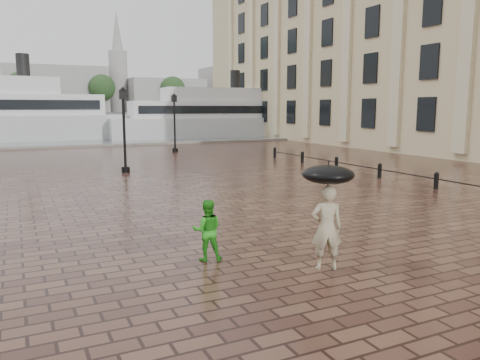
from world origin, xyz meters
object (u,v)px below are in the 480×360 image
object	(u,v)px
street_lamps	(30,128)
child_pedestrian	(207,230)
ferry_far	(213,117)
adult_pedestrian	(327,228)

from	to	relation	value
street_lamps	child_pedestrian	distance (m)	19.45
street_lamps	ferry_far	xyz separation A→B (m)	(20.29, 22.57, 0.02)
street_lamps	ferry_far	bearing A→B (deg)	48.04
child_pedestrian	street_lamps	bearing A→B (deg)	-62.19
adult_pedestrian	ferry_far	world-z (taller)	ferry_far
adult_pedestrian	ferry_far	xyz separation A→B (m)	(15.15, 43.38, 1.43)
adult_pedestrian	child_pedestrian	bearing A→B (deg)	-14.03
adult_pedestrian	street_lamps	bearing A→B (deg)	-51.63
child_pedestrian	ferry_far	world-z (taller)	ferry_far
child_pedestrian	ferry_far	distance (m)	45.16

